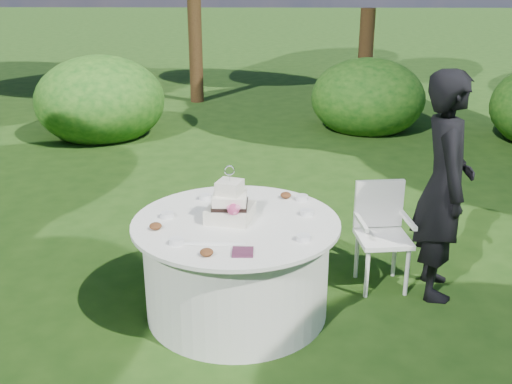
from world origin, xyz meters
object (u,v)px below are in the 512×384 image
at_px(guest, 444,186).
at_px(table, 237,266).
at_px(cake, 230,205).
at_px(napkins, 243,252).
at_px(chair, 381,226).

height_order(guest, table, guest).
bearing_deg(guest, table, 108.37).
height_order(table, cake, cake).
relative_size(napkins, guest, 0.08).
bearing_deg(guest, napkins, 126.05).
bearing_deg(table, chair, 22.49).
xyz_separation_m(table, chair, (1.19, 0.49, 0.13)).
xyz_separation_m(napkins, cake, (-0.12, 0.57, 0.10)).
relative_size(guest, table, 1.18).
relative_size(napkins, chair, 0.16).
relative_size(table, chair, 1.76).
relative_size(cake, chair, 0.48).
bearing_deg(table, napkins, -82.41).
distance_m(guest, table, 1.75).
xyz_separation_m(guest, table, (-1.63, -0.36, -0.54)).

